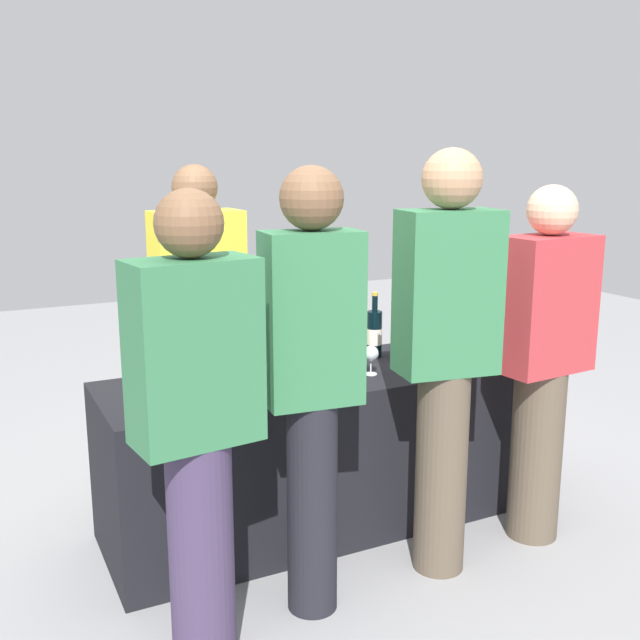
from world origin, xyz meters
name	(u,v)px	position (x,y,z in m)	size (l,w,h in m)	color
ground_plane	(320,520)	(0.00, 0.00, 0.00)	(12.00, 12.00, 0.00)	gray
tasting_table	(320,449)	(0.00, 0.00, 0.37)	(1.98, 0.67, 0.73)	black
wine_bottle_0	(180,362)	(-0.62, 0.09, 0.84)	(0.07, 0.07, 0.30)	black
wine_bottle_1	(249,351)	(-0.30, 0.10, 0.85)	(0.07, 0.07, 0.32)	black
wine_bottle_2	(302,343)	(-0.01, 0.16, 0.84)	(0.07, 0.07, 0.30)	black
wine_bottle_3	(325,342)	(0.08, 0.11, 0.85)	(0.07, 0.07, 0.31)	black
wine_bottle_4	(374,333)	(0.37, 0.14, 0.85)	(0.08, 0.08, 0.32)	black
wine_bottle_5	(401,334)	(0.48, 0.07, 0.85)	(0.07, 0.07, 0.32)	black
wine_bottle_6	(421,328)	(0.65, 0.16, 0.85)	(0.07, 0.07, 0.33)	black
wine_glass_0	(183,377)	(-0.66, -0.08, 0.83)	(0.07, 0.07, 0.13)	silver
wine_glass_1	(221,374)	(-0.52, -0.13, 0.83)	(0.07, 0.07, 0.14)	silver
wine_glass_2	(301,361)	(-0.14, -0.09, 0.83)	(0.07, 0.07, 0.14)	silver
wine_glass_3	(326,361)	(-0.06, -0.17, 0.84)	(0.07, 0.07, 0.15)	silver
wine_glass_4	(371,354)	(0.20, -0.12, 0.83)	(0.07, 0.07, 0.13)	silver
wine_glass_5	(431,346)	(0.52, -0.13, 0.83)	(0.07, 0.07, 0.14)	silver
ice_bucket	(442,341)	(0.66, -0.02, 0.81)	(0.21, 0.21, 0.16)	silver
server_pouring	(199,320)	(-0.37, 0.63, 0.89)	(0.44, 0.25, 1.67)	black
guest_0	(196,420)	(-0.80, -0.70, 0.87)	(0.42, 0.27, 1.61)	#3F3351
guest_1	(312,375)	(-0.33, -0.60, 0.93)	(0.36, 0.22, 1.67)	black
guest_2	(446,349)	(0.27, -0.58, 0.95)	(0.42, 0.27, 1.73)	brown
guest_3	(543,355)	(0.81, -0.55, 0.85)	(0.43, 0.26, 1.59)	brown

